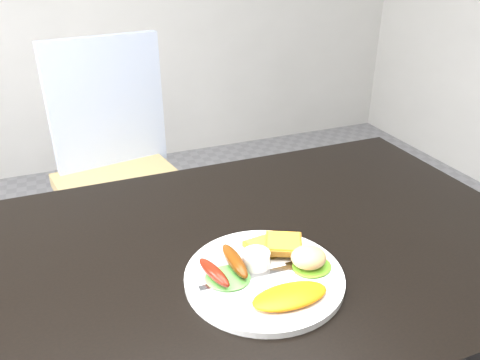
{
  "coord_description": "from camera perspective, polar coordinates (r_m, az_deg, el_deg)",
  "views": [
    {
      "loc": [
        -0.35,
        -0.74,
        1.31
      ],
      "look_at": [
        -0.05,
        0.0,
        0.9
      ],
      "focal_mm": 35.0,
      "sensor_mm": 36.0,
      "label": 1
    }
  ],
  "objects": [
    {
      "name": "dining_table",
      "position": [
        1.01,
        2.64,
        -8.37
      ],
      "size": [
        1.2,
        0.8,
        0.04
      ],
      "primitive_type": "cube",
      "color": "black",
      "rests_on": "ground"
    },
    {
      "name": "dining_chair",
      "position": [
        1.9,
        -14.0,
        -1.0
      ],
      "size": [
        0.54,
        0.54,
        0.05
      ],
      "primitive_type": "cube",
      "rotation": [
        0.0,
        0.0,
        0.18
      ],
      "color": "tan",
      "rests_on": "ground"
    },
    {
      "name": "person",
      "position": [
        1.41,
        -19.46,
        1.61
      ],
      "size": [
        0.58,
        0.43,
        1.49
      ],
      "primitive_type": "imported",
      "rotation": [
        0.0,
        0.0,
        3.01
      ],
      "color": "navy",
      "rests_on": "ground"
    },
    {
      "name": "plate",
      "position": [
        0.89,
        2.96,
        -11.71
      ],
      "size": [
        0.3,
        0.3,
        0.01
      ],
      "primitive_type": "cylinder",
      "color": "white",
      "rests_on": "dining_table"
    },
    {
      "name": "lettuce_left",
      "position": [
        0.87,
        -1.51,
        -11.83
      ],
      "size": [
        0.11,
        0.1,
        0.01
      ],
      "primitive_type": "ellipsoid",
      "rotation": [
        0.0,
        0.0,
        -0.4
      ],
      "color": "green",
      "rests_on": "plate"
    },
    {
      "name": "lettuce_right",
      "position": [
        0.91,
        8.73,
        -10.35
      ],
      "size": [
        0.09,
        0.08,
        0.01
      ],
      "primitive_type": "ellipsoid",
      "rotation": [
        0.0,
        0.0,
        0.18
      ],
      "color": "#41901B",
      "rests_on": "plate"
    },
    {
      "name": "omelette",
      "position": [
        0.83,
        6.11,
        -13.89
      ],
      "size": [
        0.14,
        0.07,
        0.02
      ],
      "primitive_type": "ellipsoid",
      "rotation": [
        0.0,
        0.0,
        -0.02
      ],
      "color": "orange",
      "rests_on": "plate"
    },
    {
      "name": "sausage_a",
      "position": [
        0.86,
        -3.19,
        -11.17
      ],
      "size": [
        0.04,
        0.1,
        0.02
      ],
      "primitive_type": "ellipsoid",
      "rotation": [
        0.0,
        0.0,
        0.23
      ],
      "color": "maroon",
      "rests_on": "lettuce_left"
    },
    {
      "name": "sausage_b",
      "position": [
        0.88,
        -0.65,
        -9.8
      ],
      "size": [
        0.03,
        0.11,
        0.03
      ],
      "primitive_type": "ellipsoid",
      "rotation": [
        0.0,
        0.0,
        0.02
      ],
      "color": "#612C0A",
      "rests_on": "lettuce_left"
    },
    {
      "name": "ramekin",
      "position": [
        0.89,
        1.98,
        -9.64
      ],
      "size": [
        0.06,
        0.06,
        0.03
      ],
      "primitive_type": "cylinder",
      "rotation": [
        0.0,
        0.0,
        -0.28
      ],
      "color": "white",
      "rests_on": "plate"
    },
    {
      "name": "toast_a",
      "position": [
        0.94,
        3.04,
        -8.2
      ],
      "size": [
        0.07,
        0.07,
        0.01
      ],
      "primitive_type": "cube",
      "rotation": [
        0.0,
        0.0,
        0.11
      ],
      "color": "olive",
      "rests_on": "plate"
    },
    {
      "name": "toast_b",
      "position": [
        0.93,
        5.34,
        -7.77
      ],
      "size": [
        0.1,
        0.1,
        0.01
      ],
      "primitive_type": "cube",
      "rotation": [
        0.0,
        0.0,
        -0.46
      ],
      "color": "olive",
      "rests_on": "toast_a"
    },
    {
      "name": "potato_salad",
      "position": [
        0.9,
        8.36,
        -9.31
      ],
      "size": [
        0.07,
        0.07,
        0.04
      ],
      "primitive_type": "ellipsoid",
      "rotation": [
        0.0,
        0.0,
        -0.04
      ],
      "color": "#CCCB8A",
      "rests_on": "lettuce_right"
    },
    {
      "name": "fork",
      "position": [
        0.87,
        0.61,
        -11.92
      ],
      "size": [
        0.17,
        0.02,
        0.0
      ],
      "primitive_type": "cube",
      "rotation": [
        0.0,
        0.0,
        -0.03
      ],
      "color": "#ADAFB7",
      "rests_on": "plate"
    }
  ]
}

